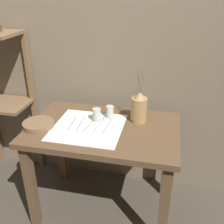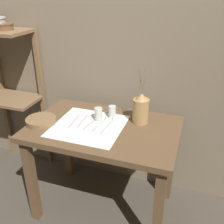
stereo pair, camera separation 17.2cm
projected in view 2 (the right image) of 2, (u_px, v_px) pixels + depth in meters
ground_plane at (105, 205)px, 2.12m from camera, size 12.00×12.00×0.00m
stone_wall_back at (124, 45)px, 1.96m from camera, size 7.00×0.06×2.40m
wooden_table at (104, 141)px, 1.84m from camera, size 1.02×0.66×0.73m
wooden_shelf_unit at (11, 78)px, 2.23m from camera, size 0.48×0.32×1.29m
linen_cloth at (89, 126)px, 1.80m from camera, size 0.47×0.46×0.00m
pitcher_with_flowers at (141, 109)px, 1.80m from camera, size 0.11×0.11×0.38m
wooden_bowl at (41, 121)px, 1.83m from camera, size 0.21×0.21×0.04m
glass_tumbler_near at (98, 114)px, 1.85m from camera, size 0.06×0.06×0.09m
glass_tumbler_far at (112, 112)px, 1.89m from camera, size 0.05×0.05×0.09m
fork_outer at (74, 121)px, 1.85m from camera, size 0.03×0.21×0.00m
knife_center at (82, 121)px, 1.85m from camera, size 0.02×0.21×0.00m
fork_inner at (90, 124)px, 1.82m from camera, size 0.04×0.21×0.00m
spoon_inner at (104, 121)px, 1.85m from camera, size 0.04×0.22×0.02m
spoon_outer at (110, 123)px, 1.83m from camera, size 0.03×0.22×0.02m
metal_pot_small at (4, 26)px, 1.99m from camera, size 0.15×0.15×0.05m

